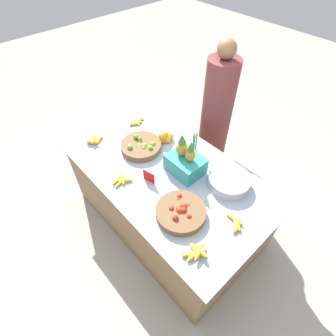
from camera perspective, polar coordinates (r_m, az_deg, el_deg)
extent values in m
plane|color=#ADA599|center=(2.87, 0.00, -10.90)|extent=(12.00, 12.00, 0.00)
cube|color=olive|center=(2.56, 0.00, -6.54)|extent=(1.79, 1.04, 0.73)
cube|color=#99A8BC|center=(2.27, 0.00, -0.96)|extent=(1.87, 1.08, 0.01)
cylinder|color=brown|center=(2.46, -5.88, 4.69)|extent=(0.38, 0.38, 0.06)
sphere|color=#6BA333|center=(2.50, -6.96, 6.79)|extent=(0.05, 0.05, 0.05)
sphere|color=#7AB238|center=(2.42, -5.23, 4.83)|extent=(0.05, 0.05, 0.05)
sphere|color=#6BA333|center=(2.46, -6.07, 4.51)|extent=(0.04, 0.04, 0.04)
sphere|color=#89BC42|center=(2.38, -3.84, 4.46)|extent=(0.04, 0.04, 0.04)
sphere|color=#6BA333|center=(2.44, -5.40, 4.76)|extent=(0.05, 0.05, 0.05)
sphere|color=#6BA333|center=(2.46, -6.05, 4.85)|extent=(0.05, 0.05, 0.05)
sphere|color=#89BC42|center=(2.52, -4.59, 5.98)|extent=(0.05, 0.05, 0.05)
sphere|color=#6BA333|center=(2.41, -8.31, 4.50)|extent=(0.05, 0.05, 0.05)
sphere|color=#6BA333|center=(2.48, -6.20, 6.35)|extent=(0.04, 0.04, 0.04)
sphere|color=#6BA333|center=(2.44, -3.28, 5.14)|extent=(0.05, 0.05, 0.05)
sphere|color=#6BA333|center=(2.50, -5.82, 5.69)|extent=(0.05, 0.05, 0.05)
sphere|color=#7AB238|center=(2.49, -6.06, 5.55)|extent=(0.05, 0.05, 0.05)
sphere|color=#6BA333|center=(2.39, -7.50, 2.95)|extent=(0.05, 0.05, 0.05)
sphere|color=#6BA333|center=(2.41, -5.24, 4.29)|extent=(0.05, 0.05, 0.05)
cylinder|color=brown|center=(1.98, 2.80, -9.61)|extent=(0.38, 0.38, 0.06)
sphere|color=red|center=(1.96, 3.38, -8.25)|extent=(0.05, 0.05, 0.05)
sphere|color=red|center=(1.93, 4.61, -10.47)|extent=(0.04, 0.04, 0.04)
sphere|color=red|center=(2.05, 3.40, -6.67)|extent=(0.05, 0.05, 0.05)
sphere|color=red|center=(1.96, 3.30, -10.34)|extent=(0.05, 0.05, 0.05)
sphere|color=red|center=(2.03, 2.53, -6.09)|extent=(0.04, 0.04, 0.04)
sphere|color=red|center=(2.00, 1.02, -8.05)|extent=(0.04, 0.04, 0.04)
sphere|color=red|center=(1.96, 4.64, -10.27)|extent=(0.04, 0.04, 0.04)
sphere|color=red|center=(2.03, 5.30, -7.27)|extent=(0.05, 0.05, 0.05)
sphere|color=red|center=(1.96, 3.40, -9.13)|extent=(0.05, 0.05, 0.05)
sphere|color=red|center=(1.91, 1.62, -10.81)|extent=(0.04, 0.04, 0.04)
sphere|color=red|center=(1.96, 0.72, -8.78)|extent=(0.04, 0.04, 0.04)
sphere|color=red|center=(1.96, 4.40, -10.56)|extent=(0.04, 0.04, 0.04)
sphere|color=red|center=(1.99, 4.35, -8.26)|extent=(0.04, 0.04, 0.04)
sphere|color=red|center=(1.95, 2.53, -9.17)|extent=(0.05, 0.05, 0.05)
sphere|color=red|center=(1.95, 3.33, -9.10)|extent=(0.04, 0.04, 0.04)
sphere|color=red|center=(1.96, 2.44, -8.89)|extent=(0.05, 0.05, 0.05)
sphere|color=red|center=(1.96, 5.51, -11.26)|extent=(0.04, 0.04, 0.04)
sphere|color=red|center=(2.02, 2.14, -6.97)|extent=(0.04, 0.04, 0.04)
sphere|color=orange|center=(2.52, -0.70, 6.24)|extent=(0.07, 0.07, 0.07)
sphere|color=orange|center=(2.55, 0.35, 6.87)|extent=(0.07, 0.07, 0.07)
sphere|color=orange|center=(2.52, -0.12, 6.27)|extent=(0.07, 0.07, 0.07)
sphere|color=orange|center=(2.51, -1.76, 6.13)|extent=(0.08, 0.08, 0.08)
sphere|color=orange|center=(2.56, 0.28, 6.88)|extent=(0.07, 0.07, 0.07)
sphere|color=orange|center=(2.54, -1.20, 6.59)|extent=(0.07, 0.07, 0.07)
sphere|color=orange|center=(2.49, -1.28, 7.05)|extent=(0.07, 0.07, 0.07)
sphere|color=orange|center=(2.50, -0.71, 7.24)|extent=(0.07, 0.07, 0.07)
cylinder|color=#B7B7BF|center=(2.20, 13.14, -2.79)|extent=(0.34, 0.34, 0.09)
cube|color=red|center=(2.16, -4.20, -1.91)|extent=(0.11, 0.03, 0.11)
cube|color=teal|center=(2.23, 3.81, 0.79)|extent=(0.30, 0.24, 0.16)
ellipsoid|color=#B28E38|center=(2.15, 2.99, 4.27)|extent=(0.10, 0.10, 0.13)
cone|color=#387A33|center=(2.08, 3.10, 6.44)|extent=(0.07, 0.07, 0.08)
ellipsoid|color=#B28E38|center=(2.10, 4.86, 2.80)|extent=(0.08, 0.08, 0.12)
cone|color=#387A33|center=(2.03, 5.04, 4.85)|extent=(0.06, 0.06, 0.08)
cylinder|color=#4C8E42|center=(2.40, 5.56, 5.43)|extent=(0.01, 0.01, 0.20)
cylinder|color=#4C8E42|center=(2.40, 5.77, 5.50)|extent=(0.01, 0.01, 0.20)
cylinder|color=#4C8E42|center=(2.39, 5.47, 5.25)|extent=(0.01, 0.01, 0.20)
cylinder|color=#428438|center=(2.39, 5.57, 5.16)|extent=(0.01, 0.01, 0.20)
cylinder|color=#428438|center=(2.42, 5.52, 5.78)|extent=(0.01, 0.01, 0.20)
cylinder|color=#428438|center=(2.42, 6.20, 5.78)|extent=(0.01, 0.01, 0.20)
ellipsoid|color=gold|center=(2.64, -15.79, 5.68)|extent=(0.10, 0.11, 0.03)
ellipsoid|color=gold|center=(2.64, -15.64, 5.97)|extent=(0.05, 0.16, 0.03)
ellipsoid|color=gold|center=(2.62, -16.30, 5.36)|extent=(0.12, 0.09, 0.03)
ellipsoid|color=gold|center=(2.66, -15.58, 6.19)|extent=(0.13, 0.03, 0.03)
ellipsoid|color=gold|center=(2.63, -14.94, 5.95)|extent=(0.09, 0.14, 0.03)
ellipsoid|color=gold|center=(2.60, -16.13, 5.52)|extent=(0.12, 0.12, 0.03)
ellipsoid|color=gold|center=(2.61, -15.96, 6.17)|extent=(0.13, 0.11, 0.04)
ellipsoid|color=gold|center=(1.86, 6.10, -17.22)|extent=(0.12, 0.04, 0.03)
ellipsoid|color=gold|center=(1.85, 6.53, -18.10)|extent=(0.12, 0.09, 0.03)
ellipsoid|color=gold|center=(1.85, 5.63, -17.95)|extent=(0.11, 0.12, 0.03)
ellipsoid|color=gold|center=(1.84, 4.95, -18.11)|extent=(0.09, 0.13, 0.03)
ellipsoid|color=gold|center=(1.84, 5.92, -18.09)|extent=(0.04, 0.16, 0.03)
ellipsoid|color=gold|center=(1.83, 7.25, -17.50)|extent=(0.12, 0.05, 0.03)
ellipsoid|color=gold|center=(1.83, 6.92, -17.47)|extent=(0.08, 0.15, 0.03)
ellipsoid|color=gold|center=(2.80, -6.44, 10.15)|extent=(0.04, 0.16, 0.03)
ellipsoid|color=gold|center=(2.77, -6.86, 9.66)|extent=(0.06, 0.13, 0.03)
ellipsoid|color=gold|center=(2.78, -7.62, 9.80)|extent=(0.06, 0.12, 0.03)
ellipsoid|color=gold|center=(2.78, -7.04, 9.74)|extent=(0.12, 0.04, 0.03)
ellipsoid|color=gold|center=(2.23, -9.89, -2.16)|extent=(0.15, 0.10, 0.03)
ellipsoid|color=gold|center=(2.24, -10.83, -2.35)|extent=(0.07, 0.15, 0.03)
ellipsoid|color=gold|center=(2.22, -9.39, -2.67)|extent=(0.11, 0.13, 0.03)
ellipsoid|color=gold|center=(2.21, -10.18, -2.99)|extent=(0.06, 0.16, 0.03)
ellipsoid|color=gold|center=(2.00, 14.68, -11.73)|extent=(0.11, 0.12, 0.03)
ellipsoid|color=gold|center=(2.01, 14.75, -11.68)|extent=(0.12, 0.09, 0.03)
ellipsoid|color=gold|center=(2.00, 14.66, -11.95)|extent=(0.09, 0.15, 0.04)
ellipsoid|color=gold|center=(2.02, 14.26, -10.69)|extent=(0.15, 0.04, 0.03)
cylinder|color=brown|center=(2.93, 10.22, 9.91)|extent=(0.32, 0.32, 1.38)
sphere|color=#896042|center=(2.55, 12.71, 23.97)|extent=(0.18, 0.18, 0.18)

